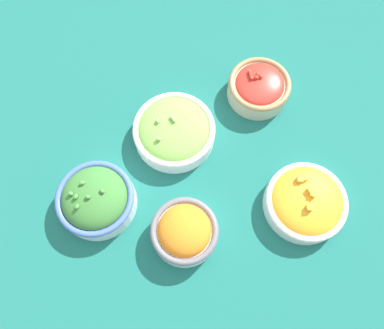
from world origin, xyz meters
TOP-DOWN VIEW (x-y plane):
  - ground_plane at (0.00, 0.00)m, footprint 3.00×3.00m
  - bowl_broccoli at (-0.19, -0.02)m, footprint 0.15×0.15m
  - bowl_lettuce at (-0.01, 0.08)m, footprint 0.17×0.17m
  - bowl_carrots at (-0.05, -0.12)m, footprint 0.12×0.12m
  - bowl_cherry_tomatoes at (0.18, 0.13)m, footprint 0.13×0.13m
  - bowl_squash at (0.19, -0.13)m, footprint 0.15×0.15m

SIDE VIEW (x-z plane):
  - ground_plane at x=0.00m, z-range 0.00..0.00m
  - bowl_squash at x=0.19m, z-range -0.01..0.06m
  - bowl_lettuce at x=-0.01m, z-range 0.00..0.06m
  - bowl_cherry_tomatoes at x=0.18m, z-range 0.00..0.06m
  - bowl_carrots at x=-0.05m, z-range 0.00..0.07m
  - bowl_broccoli at x=-0.19m, z-range -0.01..0.07m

